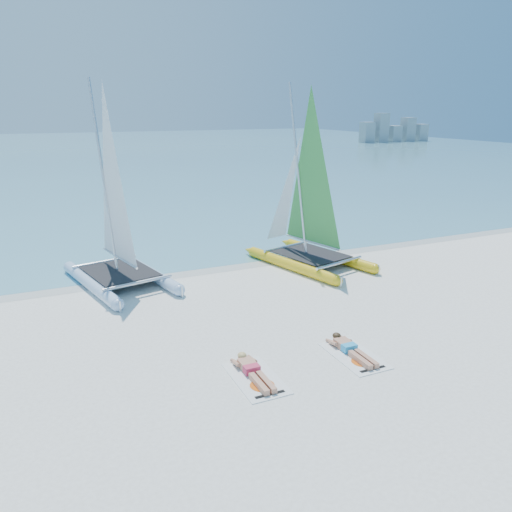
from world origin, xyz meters
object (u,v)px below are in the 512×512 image
at_px(catamaran_blue, 115,224).
at_px(catamaran_yellow, 303,207).
at_px(towel_b, 354,356).
at_px(sunbather_b, 350,348).
at_px(towel_a, 256,378).
at_px(sunbather_a, 252,370).

distance_m(catamaran_blue, catamaran_yellow, 7.10).
xyz_separation_m(towel_b, sunbather_b, (0.00, 0.19, 0.11)).
relative_size(catamaran_blue, towel_a, 3.87).
bearing_deg(sunbather_a, towel_a, -90.00).
relative_size(towel_a, sunbather_a, 1.07).
bearing_deg(catamaran_blue, sunbather_a, -90.15).
height_order(sunbather_a, sunbather_b, same).
height_order(towel_a, sunbather_a, sunbather_a).
relative_size(towel_b, sunbather_b, 1.07).
height_order(towel_b, sunbather_b, sunbather_b).
xyz_separation_m(catamaran_blue, sunbather_b, (4.41, -7.77, -2.02)).
distance_m(catamaran_blue, towel_b, 9.35).
relative_size(catamaran_blue, sunbather_b, 4.15).
xyz_separation_m(catamaran_blue, sunbather_a, (1.72, -7.76, -2.02)).
xyz_separation_m(catamaran_yellow, towel_a, (-5.35, -7.48, -2.23)).
bearing_deg(towel_b, catamaran_yellow, 70.44).
bearing_deg(towel_a, catamaran_blue, 102.25).
relative_size(towel_a, towel_b, 1.00).
relative_size(catamaran_yellow, towel_a, 3.84).
distance_m(catamaran_yellow, sunbather_a, 9.29).
bearing_deg(towel_b, sunbather_a, 175.55).
bearing_deg(catamaran_blue, sunbather_b, -73.09).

